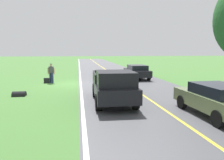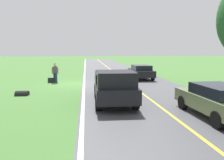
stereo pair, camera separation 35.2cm
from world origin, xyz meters
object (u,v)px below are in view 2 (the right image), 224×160
Objects in this scene: hitchhiker_walking at (55,72)px; suitcase_carried at (51,80)px; sedan_mid_oncoming at (217,100)px; sedan_near_oncoming at (141,71)px; pickup_truck_passing at (114,86)px.

suitcase_carried is at bearing 7.11° from hitchhiker_walking.
hitchhiker_walking is at bearing 100.86° from suitcase_carried.
sedan_mid_oncoming and sedan_near_oncoming have the same top height.
pickup_truck_passing is at bearing 68.37° from sedan_near_oncoming.
suitcase_carried is at bearing -60.92° from pickup_truck_passing.
sedan_mid_oncoming is at bearing 41.01° from suitcase_carried.
pickup_truck_passing reaches higher than hitchhiker_walking.
suitcase_carried is 0.10× the size of sedan_near_oncoming.
sedan_mid_oncoming is (-8.72, 11.47, 0.53)m from suitcase_carried.
hitchhiker_walking is 3.80× the size of suitcase_carried.
hitchhiker_walking is 14.20m from sedan_mid_oncoming.
pickup_truck_passing is at bearing 32.82° from suitcase_carried.
sedan_mid_oncoming reaches higher than suitcase_carried.
suitcase_carried is (0.42, 0.05, -0.75)m from hitchhiker_walking.
sedan_near_oncoming is (0.03, -13.26, 0.00)m from sedan_mid_oncoming.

